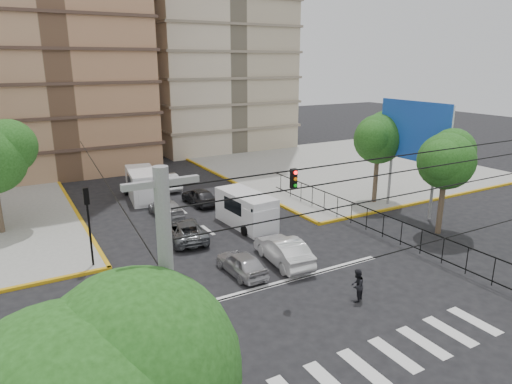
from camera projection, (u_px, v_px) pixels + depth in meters
ground at (291, 293)px, 22.24m from camera, size 160.00×160.00×0.00m
sidewalk_ne at (342, 167)px, 48.43m from camera, size 26.00×26.00×0.15m
crosswalk_stripes at (379, 361)px, 17.23m from camera, size 12.00×2.40×0.01m
stop_line at (278, 283)px, 23.24m from camera, size 13.00×0.40×0.01m
park_fence at (366, 232)px, 30.28m from camera, size 0.10×22.50×1.66m
billboard at (414, 133)px, 32.47m from camera, size 0.36×6.20×8.10m
tree_park_a at (447, 158)px, 28.76m from camera, size 4.41×3.60×6.83m
tree_park_c at (379, 137)px, 34.99m from camera, size 4.65×3.80×7.25m
traffic_light_nw at (88, 214)px, 24.19m from camera, size 0.28×0.22×4.40m
traffic_light_hanging at (321, 187)px, 18.91m from camera, size 18.00×9.12×0.92m
utility_pole_sw at (173, 380)px, 9.13m from camera, size 1.40×0.28×9.00m
van_right_lane at (248, 211)px, 30.92m from camera, size 2.35×5.27×2.32m
van_left_lane at (144, 186)px, 37.04m from camera, size 2.78×5.58×2.40m
car_silver_front_left at (242, 263)px, 24.13m from camera, size 1.64×3.74×1.25m
car_white_front_right at (283, 250)px, 25.41m from camera, size 2.01×4.73×1.52m
car_grey_mid_left at (185, 230)px, 28.80m from camera, size 2.69×4.85×1.28m
car_silver_rear_left at (166, 208)px, 33.16m from camera, size 1.75×4.26×1.23m
car_darkgrey_mid_right at (199, 196)px, 35.88m from camera, size 1.87×4.07×1.35m
car_white_rear_right at (167, 181)px, 40.28m from camera, size 1.66×4.40×1.43m
pedestrian_crosswalk at (357, 285)px, 21.35m from camera, size 0.98×0.91×1.60m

